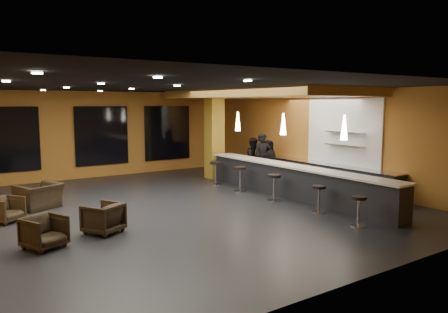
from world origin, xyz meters
TOP-DOWN VIEW (x-y plane):
  - floor at (0.00, 0.00)m, footprint 12.00×13.00m
  - ceiling at (0.00, 0.00)m, footprint 12.00×13.00m
  - wall_back at (0.00, 6.55)m, footprint 12.00×0.10m
  - wall_front at (0.00, -6.55)m, footprint 12.00×0.10m
  - wall_right at (6.05, 0.00)m, footprint 0.10×13.00m
  - wood_soffit at (4.00, 1.00)m, footprint 3.60×8.00m
  - window_left at (-3.50, 6.44)m, footprint 2.20×0.06m
  - window_center at (0.00, 6.44)m, footprint 2.20×0.06m
  - window_right at (3.00, 6.44)m, footprint 2.20×0.06m
  - tile_backsplash at (5.96, -1.00)m, footprint 0.06×3.20m
  - bar_counter at (3.65, -1.00)m, footprint 0.60×8.00m
  - bar_top at (3.65, -1.00)m, footprint 0.78×8.10m
  - prep_counter at (5.65, -0.50)m, footprint 0.70×6.00m
  - prep_top at (5.65, -0.50)m, footprint 0.72×6.00m
  - wall_shelf_lower at (5.82, -1.20)m, footprint 0.30×1.50m
  - wall_shelf_upper at (5.82, -1.20)m, footprint 0.30×1.50m
  - column at (3.65, 3.60)m, footprint 0.60×0.60m
  - pendant_0 at (3.65, -3.00)m, footprint 0.20×0.20m
  - pendant_1 at (3.65, -0.50)m, footprint 0.20×0.20m
  - pendant_2 at (3.65, 2.00)m, footprint 0.20×0.20m
  - staff_a at (4.68, 1.78)m, footprint 0.80×0.67m
  - staff_b at (4.60, 2.20)m, footprint 0.88×0.72m
  - staff_c at (5.25, 2.12)m, footprint 0.88×0.69m
  - armchair_a at (-4.05, -1.68)m, footprint 0.98×0.99m
  - armchair_b at (-2.67, -1.32)m, footprint 1.05×1.06m
  - armchair_c at (-4.41, 1.00)m, footprint 0.99×0.99m
  - armchair_d at (-3.39, 2.07)m, footprint 1.39×1.31m
  - bar_stool_0 at (2.70, -4.33)m, footprint 0.38×0.38m
  - bar_stool_1 at (2.91, -2.82)m, footprint 0.39×0.39m
  - bar_stool_2 at (2.84, -1.02)m, footprint 0.42×0.42m
  - bar_stool_3 at (2.83, 0.73)m, footprint 0.44×0.44m
  - bar_stool_4 at (2.84, 2.28)m, footprint 0.44×0.44m

SIDE VIEW (x-z plane):
  - floor at x=0.00m, z-range -0.10..0.00m
  - armchair_c at x=-4.41m, z-range 0.00..0.65m
  - armchair_a at x=-4.05m, z-range 0.00..0.69m
  - armchair_b at x=-2.67m, z-range 0.00..0.72m
  - armchair_d at x=-3.39m, z-range 0.00..0.72m
  - prep_counter at x=5.65m, z-range 0.00..0.86m
  - bar_stool_0 at x=2.70m, z-range 0.11..0.86m
  - bar_stool_1 at x=2.91m, z-range 0.11..0.87m
  - bar_counter at x=3.65m, z-range 0.00..1.00m
  - bar_stool_2 at x=2.84m, z-range 0.12..0.95m
  - bar_stool_4 at x=2.84m, z-range 0.12..0.98m
  - bar_stool_3 at x=2.83m, z-range 0.12..0.99m
  - staff_c at x=5.25m, z-range 0.00..1.59m
  - staff_b at x=4.60m, z-range 0.00..1.69m
  - prep_top at x=5.65m, z-range 0.87..0.90m
  - staff_a at x=4.68m, z-range 0.00..1.88m
  - bar_top at x=3.65m, z-range 1.00..1.05m
  - wall_shelf_lower at x=5.82m, z-range 1.59..1.61m
  - window_left at x=-3.50m, z-range 0.50..2.90m
  - window_center at x=0.00m, z-range 0.50..2.90m
  - window_right at x=3.00m, z-range 0.50..2.90m
  - wall_back at x=0.00m, z-range 0.00..3.50m
  - wall_front at x=0.00m, z-range 0.00..3.50m
  - wall_right at x=6.05m, z-range 0.00..3.50m
  - column at x=3.65m, z-range 0.00..3.50m
  - tile_backsplash at x=5.96m, z-range 0.80..3.20m
  - wall_shelf_upper at x=5.82m, z-range 2.03..2.06m
  - pendant_0 at x=3.65m, z-range 2.00..2.70m
  - pendant_1 at x=3.65m, z-range 2.00..2.70m
  - pendant_2 at x=3.65m, z-range 2.00..2.70m
  - wood_soffit at x=4.00m, z-range 3.22..3.50m
  - ceiling at x=0.00m, z-range 3.50..3.60m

